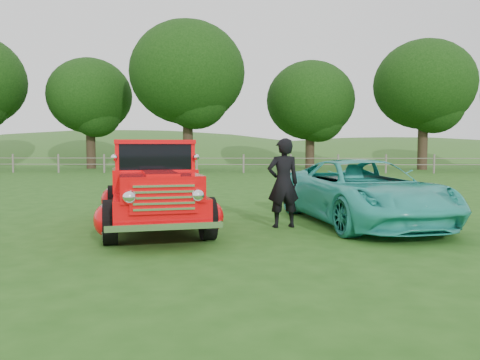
{
  "coord_description": "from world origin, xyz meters",
  "views": [
    {
      "loc": [
        0.84,
        -7.8,
        1.64
      ],
      "look_at": [
        0.52,
        1.2,
        1.01
      ],
      "focal_mm": 35.0,
      "sensor_mm": 36.0,
      "label": 1
    }
  ],
  "objects_px": {
    "tree_mid_west": "(90,96)",
    "teal_sedan": "(362,192)",
    "red_pickup": "(154,189)",
    "tree_near_west": "(187,73)",
    "tree_mid_east": "(424,85)",
    "tree_near_east": "(310,101)",
    "man": "(283,183)"
  },
  "relations": [
    {
      "from": "red_pickup",
      "to": "teal_sedan",
      "type": "distance_m",
      "value": 4.4
    },
    {
      "from": "tree_mid_west",
      "to": "tree_near_west",
      "type": "relative_size",
      "value": 0.81
    },
    {
      "from": "tree_near_east",
      "to": "man",
      "type": "bearing_deg",
      "value": -97.55
    },
    {
      "from": "teal_sedan",
      "to": "tree_mid_west",
      "type": "bearing_deg",
      "value": 106.58
    },
    {
      "from": "red_pickup",
      "to": "teal_sedan",
      "type": "xyz_separation_m",
      "value": [
        4.35,
        0.65,
        -0.11
      ]
    },
    {
      "from": "tree_mid_east",
      "to": "teal_sedan",
      "type": "distance_m",
      "value": 27.22
    },
    {
      "from": "tree_near_east",
      "to": "red_pickup",
      "type": "distance_m",
      "value": 28.47
    },
    {
      "from": "teal_sedan",
      "to": "man",
      "type": "distance_m",
      "value": 1.82
    },
    {
      "from": "tree_mid_west",
      "to": "tree_near_east",
      "type": "distance_m",
      "value": 17.03
    },
    {
      "from": "tree_mid_west",
      "to": "man",
      "type": "xyz_separation_m",
      "value": [
        13.38,
        -26.29,
        -4.64
      ]
    },
    {
      "from": "tree_mid_west",
      "to": "tree_near_east",
      "type": "xyz_separation_m",
      "value": [
        17.0,
        1.0,
        -0.3
      ]
    },
    {
      "from": "red_pickup",
      "to": "tree_near_west",
      "type": "bearing_deg",
      "value": 80.41
    },
    {
      "from": "tree_near_west",
      "to": "man",
      "type": "height_order",
      "value": "tree_near_west"
    },
    {
      "from": "tree_mid_east",
      "to": "man",
      "type": "bearing_deg",
      "value": -114.67
    },
    {
      "from": "tree_near_west",
      "to": "tree_near_east",
      "type": "bearing_deg",
      "value": 23.96
    },
    {
      "from": "tree_near_west",
      "to": "teal_sedan",
      "type": "relative_size",
      "value": 2.1
    },
    {
      "from": "red_pickup",
      "to": "teal_sedan",
      "type": "bearing_deg",
      "value": -7.75
    },
    {
      "from": "tree_mid_west",
      "to": "tree_near_west",
      "type": "bearing_deg",
      "value": -20.56
    },
    {
      "from": "tree_mid_east",
      "to": "teal_sedan",
      "type": "height_order",
      "value": "tree_mid_east"
    },
    {
      "from": "tree_near_west",
      "to": "man",
      "type": "bearing_deg",
      "value": -76.99
    },
    {
      "from": "tree_mid_east",
      "to": "teal_sedan",
      "type": "relative_size",
      "value": 1.91
    },
    {
      "from": "tree_near_east",
      "to": "tree_mid_west",
      "type": "bearing_deg",
      "value": -176.63
    },
    {
      "from": "red_pickup",
      "to": "teal_sedan",
      "type": "height_order",
      "value": "red_pickup"
    },
    {
      "from": "tree_near_west",
      "to": "tree_mid_east",
      "type": "xyz_separation_m",
      "value": [
        17.0,
        2.0,
        -0.62
      ]
    },
    {
      "from": "tree_near_west",
      "to": "red_pickup",
      "type": "height_order",
      "value": "tree_near_west"
    },
    {
      "from": "tree_near_east",
      "to": "teal_sedan",
      "type": "height_order",
      "value": "tree_near_east"
    },
    {
      "from": "tree_near_west",
      "to": "tree_near_east",
      "type": "relative_size",
      "value": 1.25
    },
    {
      "from": "tree_near_east",
      "to": "tree_mid_east",
      "type": "distance_m",
      "value": 8.3
    },
    {
      "from": "tree_mid_east",
      "to": "red_pickup",
      "type": "relative_size",
      "value": 1.79
    },
    {
      "from": "tree_mid_west",
      "to": "teal_sedan",
      "type": "distance_m",
      "value": 30.25
    },
    {
      "from": "tree_mid_east",
      "to": "red_pickup",
      "type": "height_order",
      "value": "tree_mid_east"
    },
    {
      "from": "man",
      "to": "tree_near_east",
      "type": "bearing_deg",
      "value": -112.15
    }
  ]
}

